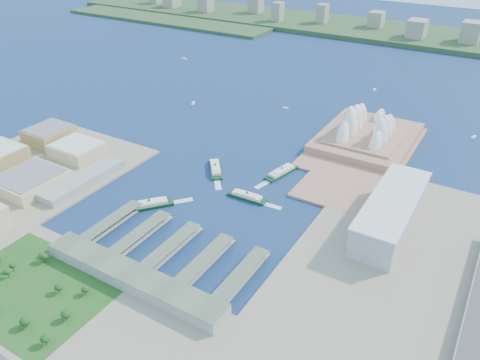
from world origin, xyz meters
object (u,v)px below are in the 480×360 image
Objects in this scene: opera_house at (369,123)px; ferry_b at (282,171)px; ferry_a at (215,167)px; toaster_building at (391,212)px; ferry_c at (149,203)px; ferry_d at (247,195)px.

ferry_b is at bearing -113.25° from opera_house.
ferry_a is at bearing -142.04° from ferry_b.
ferry_c is (-254.59, -105.41, -15.13)m from toaster_building.
ferry_a is 115.59m from ferry_c.
ferry_d is at bearing -108.13° from opera_house.
ferry_d is (-9.14, -75.87, -0.49)m from ferry_b.
toaster_building reaches higher than ferry_a.
ferry_a is (-237.01, 8.83, -15.32)m from toaster_building.
opera_house reaches higher than ferry_c.
ferry_d is (-75.07, -229.32, -27.28)m from opera_house.
opera_house is at bearing -78.88° from ferry_c.
ferry_c is (-17.58, -114.24, 0.19)m from ferry_a.
ferry_a is at bearing 60.13° from ferry_d.
ferry_a is at bearing 177.87° from toaster_building.
opera_house is at bearing 79.75° from ferry_b.
toaster_building is at bearing -3.62° from ferry_b.
ferry_b reaches higher than ferry_d.
opera_house is 169.14m from ferry_b.
ferry_d is at bearing -83.86° from ferry_b.
ferry_c is at bearing -109.99° from ferry_b.
ferry_b is (81.08, 37.72, 0.03)m from ferry_a.
ferry_b is (-65.93, -153.45, -26.79)m from opera_house.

